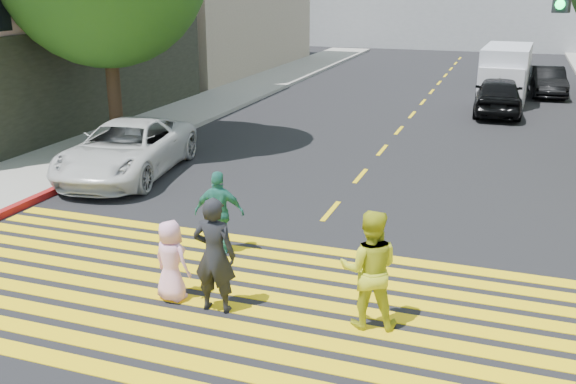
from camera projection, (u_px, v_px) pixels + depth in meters
The scene contains 14 objects.
ground at pixel (221, 341), 9.49m from camera, with size 120.00×120.00×0.00m, color black.
sidewalk_left at pixel (253, 87), 31.87m from camera, with size 3.00×40.00×0.15m, color gray.
curb_red at pixel (81, 179), 17.02m from camera, with size 0.20×8.00×0.16m, color maroon.
crosswalk at pixel (254, 302), 10.64m from camera, with size 13.40×5.30×0.01m.
lane_line at pixel (427, 97), 29.66m from camera, with size 0.12×34.40×0.01m.
pedestrian_man at pixel (215, 255), 10.12m from camera, with size 0.70×0.46×1.92m, color black.
pedestrian_woman at pixel (369, 269), 9.66m from camera, with size 0.92×0.71×1.89m, color gold.
pedestrian_child at pixel (171, 261), 10.56m from camera, with size 0.68×0.44×1.39m, color #F5AACF.
pedestrian_extra at pixel (219, 213), 12.38m from camera, with size 0.97×0.40×1.65m, color #267567.
white_sedan at pixel (127, 149), 17.43m from camera, with size 2.44×5.29×1.47m, color silver.
dark_car_near at pixel (498, 95), 25.48m from camera, with size 1.82×4.52×1.54m, color black.
silver_car at pixel (505, 68), 34.69m from camera, with size 1.76×4.34×1.26m, color gray.
dark_car_parked at pixel (547, 81), 29.73m from camera, with size 1.42×4.06×1.34m, color black.
white_van at pixel (505, 76), 28.22m from camera, with size 2.12×5.13×2.38m.
Camera 1 is at (3.70, -7.53, 5.07)m, focal length 40.00 mm.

